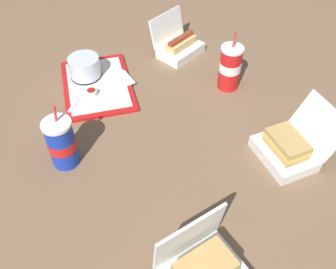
{
  "coord_description": "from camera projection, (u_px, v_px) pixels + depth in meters",
  "views": [
    {
      "loc": [
        -0.78,
        0.34,
        0.93
      ],
      "look_at": [
        0.01,
        0.01,
        0.05
      ],
      "focal_mm": 40.0,
      "sensor_mm": 36.0,
      "label": 1
    }
  ],
  "objects": [
    {
      "name": "cake_container",
      "position": [
        85.0,
        68.0,
        1.47
      ],
      "size": [
        0.12,
        0.12,
        0.08
      ],
      "color": "black",
      "rests_on": "food_tray"
    },
    {
      "name": "food_tray",
      "position": [
        97.0,
        85.0,
        1.47
      ],
      "size": [
        0.4,
        0.31,
        0.01
      ],
      "color": "red",
      "rests_on": "ground_plane"
    },
    {
      "name": "soda_cup_right",
      "position": [
        62.0,
        143.0,
        1.15
      ],
      "size": [
        0.09,
        0.09,
        0.23
      ],
      "color": "#1938B7",
      "rests_on": "ground_plane"
    },
    {
      "name": "ketchup_cup",
      "position": [
        92.0,
        92.0,
        1.41
      ],
      "size": [
        0.04,
        0.04,
        0.02
      ],
      "color": "white",
      "rests_on": "food_tray"
    },
    {
      "name": "clamshell_sandwich_front",
      "position": [
        289.0,
        147.0,
        1.19
      ],
      "size": [
        0.19,
        0.22,
        0.17
      ],
      "color": "white",
      "rests_on": "ground_plane"
    },
    {
      "name": "clamshell_hotdog_back",
      "position": [
        179.0,
        46.0,
        1.6
      ],
      "size": [
        0.22,
        0.24,
        0.16
      ],
      "color": "white",
      "rests_on": "ground_plane"
    },
    {
      "name": "napkin_stack",
      "position": [
        119.0,
        80.0,
        1.48
      ],
      "size": [
        0.11,
        0.11,
        0.0
      ],
      "primitive_type": "cube",
      "rotation": [
        0.0,
        0.0,
        0.15
      ],
      "color": "white",
      "rests_on": "food_tray"
    },
    {
      "name": "soda_cup_center",
      "position": [
        230.0,
        67.0,
        1.41
      ],
      "size": [
        0.09,
        0.09,
        0.24
      ],
      "color": "red",
      "rests_on": "ground_plane"
    },
    {
      "name": "ground_plane",
      "position": [
        171.0,
        145.0,
        1.26
      ],
      "size": [
        3.2,
        3.2,
        0.0
      ],
      "primitive_type": "plane",
      "color": "brown"
    },
    {
      "name": "plastic_fork",
      "position": [
        76.0,
        103.0,
        1.38
      ],
      "size": [
        0.09,
        0.08,
        0.0
      ],
      "primitive_type": "cube",
      "rotation": [
        0.0,
        0.0,
        -0.7
      ],
      "color": "white",
      "rests_on": "food_tray"
    }
  ]
}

